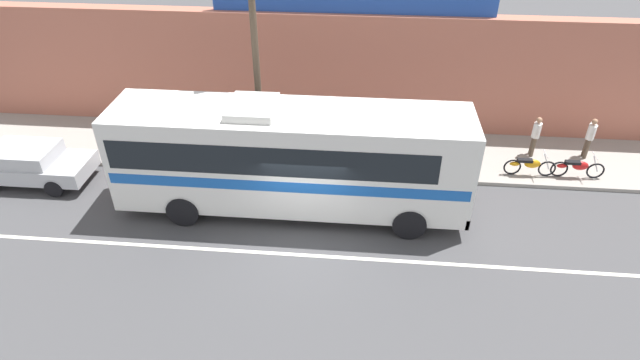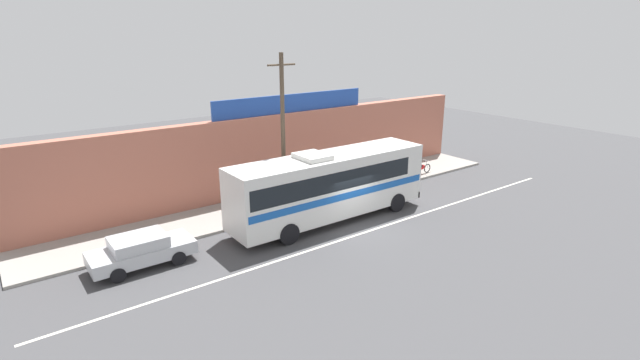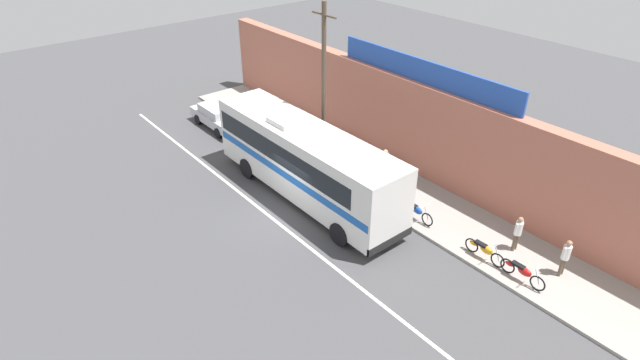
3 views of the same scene
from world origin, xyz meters
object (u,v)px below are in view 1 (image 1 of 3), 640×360
at_px(utility_pole, 256,54).
at_px(motorcycle_red, 577,167).
at_px(intercity_bus, 288,155).
at_px(pedestrian_near_shop, 590,135).
at_px(pedestrian_far_right, 536,134).
at_px(pedestrian_by_curb, 343,126).
at_px(parked_car, 29,163).
at_px(motorcycle_blue, 428,160).
at_px(motorcycle_orange, 529,165).

distance_m(utility_pole, motorcycle_red, 11.91).
bearing_deg(intercity_bus, motorcycle_red, 14.32).
relative_size(pedestrian_near_shop, pedestrian_far_right, 1.01).
bearing_deg(pedestrian_near_shop, pedestrian_by_curb, -178.42).
bearing_deg(pedestrian_near_shop, parked_car, -170.85).
bearing_deg(parked_car, motorcycle_blue, 7.04).
distance_m(intercity_bus, motorcycle_red, 10.36).
distance_m(parked_car, pedestrian_far_right, 18.43).
bearing_deg(utility_pole, intercity_bus, -59.50).
bearing_deg(pedestrian_near_shop, motorcycle_blue, -166.01).
height_order(parked_car, motorcycle_red, parked_car).
bearing_deg(pedestrian_far_right, parked_car, -169.97).
distance_m(motorcycle_orange, motorcycle_blue, 3.57).
bearing_deg(motorcycle_red, utility_pole, -178.40).
height_order(intercity_bus, pedestrian_near_shop, intercity_bus).
xyz_separation_m(motorcycle_blue, pedestrian_far_right, (4.03, 1.47, 0.50)).
distance_m(intercity_bus, pedestrian_far_right, 9.65).
bearing_deg(motorcycle_orange, intercity_bus, -163.05).
bearing_deg(motorcycle_blue, intercity_bus, -151.96).
height_order(parked_car, pedestrian_by_curb, pedestrian_by_curb).
bearing_deg(motorcycle_blue, motorcycle_red, 0.31).
height_order(parked_car, utility_pole, utility_pole).
bearing_deg(motorcycle_blue, pedestrian_far_right, 19.97).
relative_size(utility_pole, pedestrian_far_right, 5.24).
xyz_separation_m(parked_car, pedestrian_by_curb, (10.95, 2.99, 0.42)).
bearing_deg(motorcycle_orange, parked_car, -174.32).
bearing_deg(motorcycle_blue, motorcycle_orange, 0.23).
distance_m(pedestrian_by_curb, pedestrian_far_right, 7.20).
distance_m(parked_car, pedestrian_by_curb, 11.36).
relative_size(utility_pole, pedestrian_by_curb, 4.83).
height_order(motorcycle_orange, pedestrian_by_curb, pedestrian_by_curb).
xyz_separation_m(utility_pole, pedestrian_by_curb, (2.85, 1.53, -3.32)).
bearing_deg(motorcycle_blue, parked_car, -172.96).
relative_size(motorcycle_orange, pedestrian_far_right, 1.14).
height_order(intercity_bus, parked_car, intercity_bus).
bearing_deg(utility_pole, pedestrian_near_shop, 8.43).
height_order(intercity_bus, motorcycle_red, intercity_bus).
bearing_deg(intercity_bus, parked_car, 175.36).
xyz_separation_m(motorcycle_red, pedestrian_far_right, (-1.19, 1.44, 0.50)).
distance_m(intercity_bus, pedestrian_near_shop, 11.48).
relative_size(parked_car, pedestrian_by_curb, 2.45).
relative_size(motorcycle_red, pedestrian_far_right, 1.17).
xyz_separation_m(parked_car, motorcycle_blue, (14.11, 1.74, -0.17)).
bearing_deg(utility_pole, motorcycle_orange, 1.79).
height_order(intercity_bus, motorcycle_blue, intercity_bus).
height_order(intercity_bus, pedestrian_far_right, intercity_bus).
height_order(intercity_bus, motorcycle_orange, intercity_bus).
bearing_deg(pedestrian_near_shop, motorcycle_orange, -148.73).
bearing_deg(pedestrian_far_right, pedestrian_near_shop, 0.92).
xyz_separation_m(parked_car, motorcycle_red, (19.34, 1.77, -0.17)).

